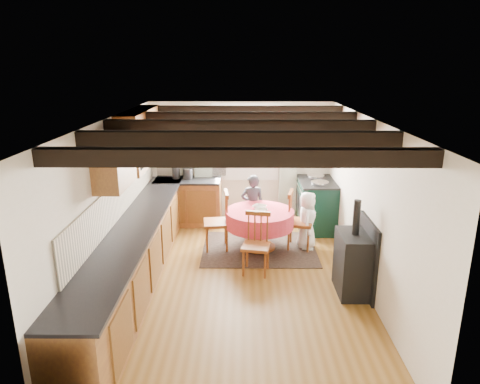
{
  "coord_description": "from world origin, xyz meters",
  "views": [
    {
      "loc": [
        0.05,
        -5.78,
        3.11
      ],
      "look_at": [
        0.0,
        0.8,
        1.15
      ],
      "focal_mm": 32.37,
      "sensor_mm": 36.0,
      "label": 1
    }
  ],
  "objects_px": {
    "dining_table": "(259,230)",
    "cast_iron_stove": "(354,247)",
    "cup": "(256,208)",
    "aga_range": "(316,204)",
    "chair_near": "(256,244)",
    "chair_right": "(300,220)",
    "child_right": "(307,221)",
    "child_far": "(252,206)",
    "chair_left": "(216,221)"
  },
  "relations": [
    {
      "from": "aga_range",
      "to": "cup",
      "type": "bearing_deg",
      "value": -139.84
    },
    {
      "from": "chair_near",
      "to": "chair_right",
      "type": "xyz_separation_m",
      "value": [
        0.79,
        0.95,
        0.03
      ]
    },
    {
      "from": "child_right",
      "to": "aga_range",
      "type": "bearing_deg",
      "value": -8.53
    },
    {
      "from": "chair_right",
      "to": "cast_iron_stove",
      "type": "distance_m",
      "value": 1.63
    },
    {
      "from": "chair_right",
      "to": "child_right",
      "type": "bearing_deg",
      "value": -80.55
    },
    {
      "from": "child_far",
      "to": "aga_range",
      "type": "bearing_deg",
      "value": -167.25
    },
    {
      "from": "chair_near",
      "to": "chair_left",
      "type": "bearing_deg",
      "value": 136.9
    },
    {
      "from": "aga_range",
      "to": "chair_left",
      "type": "bearing_deg",
      "value": -152.28
    },
    {
      "from": "chair_near",
      "to": "cast_iron_stove",
      "type": "bearing_deg",
      "value": -12.5
    },
    {
      "from": "dining_table",
      "to": "cast_iron_stove",
      "type": "relative_size",
      "value": 0.86
    },
    {
      "from": "cup",
      "to": "chair_near",
      "type": "bearing_deg",
      "value": -91.8
    },
    {
      "from": "chair_near",
      "to": "child_far",
      "type": "distance_m",
      "value": 1.49
    },
    {
      "from": "cup",
      "to": "cast_iron_stove",
      "type": "bearing_deg",
      "value": -48.4
    },
    {
      "from": "chair_left",
      "to": "cast_iron_stove",
      "type": "distance_m",
      "value": 2.49
    },
    {
      "from": "cup",
      "to": "child_right",
      "type": "bearing_deg",
      "value": 3.06
    },
    {
      "from": "chair_left",
      "to": "cup",
      "type": "height_order",
      "value": "chair_left"
    },
    {
      "from": "dining_table",
      "to": "child_right",
      "type": "bearing_deg",
      "value": 3.38
    },
    {
      "from": "chair_near",
      "to": "cup",
      "type": "distance_m",
      "value": 0.93
    },
    {
      "from": "chair_near",
      "to": "cup",
      "type": "relative_size",
      "value": 9.09
    },
    {
      "from": "chair_right",
      "to": "cast_iron_stove",
      "type": "relative_size",
      "value": 0.75
    },
    {
      "from": "aga_range",
      "to": "child_far",
      "type": "relative_size",
      "value": 0.9
    },
    {
      "from": "cast_iron_stove",
      "to": "child_right",
      "type": "height_order",
      "value": "cast_iron_stove"
    },
    {
      "from": "dining_table",
      "to": "chair_right",
      "type": "height_order",
      "value": "chair_right"
    },
    {
      "from": "chair_right",
      "to": "cup",
      "type": "distance_m",
      "value": 0.8
    },
    {
      "from": "cast_iron_stove",
      "to": "chair_left",
      "type": "bearing_deg",
      "value": 143.27
    },
    {
      "from": "cast_iron_stove",
      "to": "cup",
      "type": "height_order",
      "value": "cast_iron_stove"
    },
    {
      "from": "aga_range",
      "to": "cast_iron_stove",
      "type": "xyz_separation_m",
      "value": [
        0.11,
        -2.48,
        0.19
      ]
    },
    {
      "from": "chair_left",
      "to": "cup",
      "type": "distance_m",
      "value": 0.73
    },
    {
      "from": "cast_iron_stove",
      "to": "dining_table",
      "type": "bearing_deg",
      "value": 130.36
    },
    {
      "from": "chair_left",
      "to": "chair_right",
      "type": "height_order",
      "value": "chair_left"
    },
    {
      "from": "cup",
      "to": "chair_right",
      "type": "bearing_deg",
      "value": 4.11
    },
    {
      "from": "child_far",
      "to": "chair_near",
      "type": "bearing_deg",
      "value": 85.41
    },
    {
      "from": "chair_right",
      "to": "child_right",
      "type": "distance_m",
      "value": 0.12
    },
    {
      "from": "dining_table",
      "to": "aga_range",
      "type": "xyz_separation_m",
      "value": [
        1.14,
        1.01,
        0.14
      ]
    },
    {
      "from": "chair_right",
      "to": "aga_range",
      "type": "distance_m",
      "value": 1.05
    },
    {
      "from": "chair_near",
      "to": "cup",
      "type": "xyz_separation_m",
      "value": [
        0.03,
        0.89,
        0.28
      ]
    },
    {
      "from": "chair_right",
      "to": "aga_range",
      "type": "xyz_separation_m",
      "value": [
        0.44,
        0.95,
        -0.02
      ]
    },
    {
      "from": "chair_left",
      "to": "cast_iron_stove",
      "type": "bearing_deg",
      "value": 47.08
    },
    {
      "from": "chair_near",
      "to": "child_far",
      "type": "height_order",
      "value": "child_far"
    },
    {
      "from": "chair_left",
      "to": "child_right",
      "type": "relative_size",
      "value": 1.01
    },
    {
      "from": "cast_iron_stove",
      "to": "cup",
      "type": "distance_m",
      "value": 1.97
    },
    {
      "from": "child_right",
      "to": "cast_iron_stove",
      "type": "bearing_deg",
      "value": -154.54
    },
    {
      "from": "child_right",
      "to": "cup",
      "type": "height_order",
      "value": "child_right"
    },
    {
      "from": "cast_iron_stove",
      "to": "child_far",
      "type": "xyz_separation_m",
      "value": [
        -1.36,
        2.06,
        -0.09
      ]
    },
    {
      "from": "chair_right",
      "to": "child_right",
      "type": "xyz_separation_m",
      "value": [
        0.12,
        -0.01,
        -0.0
      ]
    },
    {
      "from": "chair_near",
      "to": "dining_table",
      "type": "bearing_deg",
      "value": 95.44
    },
    {
      "from": "chair_right",
      "to": "child_far",
      "type": "xyz_separation_m",
      "value": [
        -0.81,
        0.54,
        0.08
      ]
    },
    {
      "from": "aga_range",
      "to": "cast_iron_stove",
      "type": "distance_m",
      "value": 2.49
    },
    {
      "from": "chair_right",
      "to": "child_far",
      "type": "distance_m",
      "value": 0.98
    },
    {
      "from": "dining_table",
      "to": "aga_range",
      "type": "height_order",
      "value": "aga_range"
    }
  ]
}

